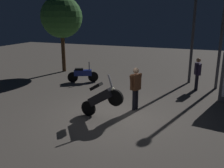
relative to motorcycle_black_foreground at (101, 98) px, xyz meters
The scene contains 8 objects.
ground_plane 0.92m from the motorcycle_black_foreground, 47.22° to the left, with size 40.00×40.00×0.00m, color #605951.
motorcycle_black_foreground is the anchor object (origin of this frame).
motorcycle_blue_parked_left 5.10m from the motorcycle_black_foreground, 125.14° to the left, with size 1.53×0.84×1.11m.
person_rider_beside 1.55m from the motorcycle_black_foreground, 56.39° to the left, with size 0.37×0.64×1.64m.
person_bystander_far 5.63m from the motorcycle_black_foreground, 59.26° to the left, with size 0.33×0.66×1.56m.
streetlamp_near 7.16m from the motorcycle_black_foreground, 68.37° to the left, with size 0.36×0.36×5.48m.
streetlamp_far 7.08m from the motorcycle_black_foreground, 55.38° to the left, with size 0.36×0.36×5.04m.
tree_left_bg 8.52m from the motorcycle_black_foreground, 131.13° to the left, with size 2.55×2.55×4.68m.
Camera 1 is at (2.88, -7.65, 3.47)m, focal length 39.32 mm.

